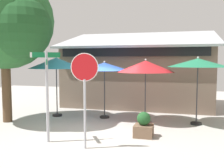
# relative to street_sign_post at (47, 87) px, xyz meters

# --- Properties ---
(ground_plane) EXTENTS (28.00, 28.00, 0.10)m
(ground_plane) POSITION_rel_street_sign_post_xyz_m (1.09, 1.91, -1.79)
(ground_plane) COLOR #ADA8A0
(cafe_building) EXTENTS (8.49, 4.70, 4.39)m
(cafe_building) POSITION_rel_street_sign_post_xyz_m (1.60, 7.55, 0.03)
(cafe_building) COLOR #705B4C
(cafe_building) RESTS_ON ground
(street_sign_post) EXTENTS (0.79, 0.73, 2.84)m
(street_sign_post) POSITION_rel_street_sign_post_xyz_m (0.00, 0.00, 0.00)
(street_sign_post) COLOR #A8AAB2
(street_sign_post) RESTS_ON ground
(stop_sign) EXTENTS (0.81, 0.11, 2.78)m
(stop_sign) POSITION_rel_street_sign_post_xyz_m (1.35, -0.25, 0.21)
(stop_sign) COLOR #A8AAB2
(stop_sign) RESTS_ON ground
(patio_umbrella_teal_left) EXTENTS (2.49, 2.49, 2.78)m
(patio_umbrella_teal_left) POSITION_rel_street_sign_post_xyz_m (-1.52, 3.57, 0.70)
(patio_umbrella_teal_left) COLOR black
(patio_umbrella_teal_left) RESTS_ON ground
(patio_umbrella_royal_blue_center) EXTENTS (2.20, 2.20, 2.55)m
(patio_umbrella_royal_blue_center) POSITION_rel_street_sign_post_xyz_m (0.72, 3.77, 0.54)
(patio_umbrella_royal_blue_center) COLOR black
(patio_umbrella_royal_blue_center) RESTS_ON ground
(patio_umbrella_crimson_right) EXTENTS (2.37, 2.37, 2.64)m
(patio_umbrella_crimson_right) POSITION_rel_street_sign_post_xyz_m (2.58, 3.48, 0.57)
(patio_umbrella_crimson_right) COLOR black
(patio_umbrella_crimson_right) RESTS_ON ground
(patio_umbrella_forest_green_far_right) EXTENTS (2.38, 2.38, 2.73)m
(patio_umbrella_forest_green_far_right) POSITION_rel_street_sign_post_xyz_m (4.64, 3.59, 0.72)
(patio_umbrella_forest_green_far_right) COLOR black
(patio_umbrella_forest_green_far_right) RESTS_ON ground
(shade_tree) EXTENTS (4.31, 4.02, 6.23)m
(shade_tree) POSITION_rel_street_sign_post_xyz_m (-2.83, 1.92, 2.39)
(shade_tree) COLOR brown
(shade_tree) RESTS_ON ground
(sidewalk_planter) EXTENTS (0.63, 0.63, 0.85)m
(sidewalk_planter) POSITION_rel_street_sign_post_xyz_m (2.83, 1.37, -1.39)
(sidewalk_planter) COLOR brown
(sidewalk_planter) RESTS_ON ground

